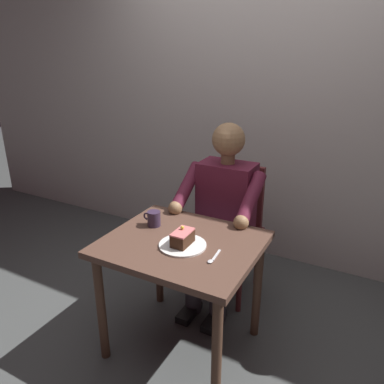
{
  "coord_description": "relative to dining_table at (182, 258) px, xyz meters",
  "views": [
    {
      "loc": [
        -0.88,
        1.54,
        1.66
      ],
      "look_at": [
        -0.01,
        -0.1,
        0.95
      ],
      "focal_mm": 34.83,
      "sensor_mm": 36.0,
      "label": 1
    }
  ],
  "objects": [
    {
      "name": "coffee_cup",
      "position": [
        0.24,
        -0.09,
        0.15
      ],
      "size": [
        0.11,
        0.08,
        0.09
      ],
      "color": "#33253C",
      "rests_on": "dining_table"
    },
    {
      "name": "dining_table",
      "position": [
        0.0,
        0.0,
        0.0
      ],
      "size": [
        0.82,
        0.7,
        0.7
      ],
      "color": "#51362A",
      "rests_on": "ground"
    },
    {
      "name": "cafe_rear_panel",
      "position": [
        0.0,
        -1.34,
        0.9
      ],
      "size": [
        6.4,
        0.12,
        3.0
      ],
      "primitive_type": "cube",
      "color": "#B8AFA9",
      "rests_on": "ground"
    },
    {
      "name": "ground_plane",
      "position": [
        0.0,
        0.0,
        -0.6
      ],
      "size": [
        14.0,
        14.0,
        0.0
      ],
      "primitive_type": "plane",
      "color": "#444746"
    },
    {
      "name": "dessert_plate",
      "position": [
        -0.03,
        0.04,
        0.11
      ],
      "size": [
        0.25,
        0.25,
        0.01
      ],
      "primitive_type": "cylinder",
      "color": "white",
      "rests_on": "dining_table"
    },
    {
      "name": "seated_person",
      "position": [
        0.0,
        -0.53,
        0.05
      ],
      "size": [
        0.53,
        0.58,
        1.24
      ],
      "color": "#5B1A30",
      "rests_on": "ground"
    },
    {
      "name": "chair",
      "position": [
        0.0,
        -0.7,
        -0.09
      ],
      "size": [
        0.42,
        0.42,
        0.91
      ],
      "color": "maroon",
      "rests_on": "ground"
    },
    {
      "name": "dessert_spoon",
      "position": [
        -0.23,
        0.09,
        0.11
      ],
      "size": [
        0.03,
        0.14,
        0.01
      ],
      "color": "silver",
      "rests_on": "dining_table"
    },
    {
      "name": "cake_slice",
      "position": [
        -0.03,
        0.04,
        0.15
      ],
      "size": [
        0.08,
        0.13,
        0.1
      ],
      "color": "#381E11",
      "rests_on": "dessert_plate"
    }
  ]
}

